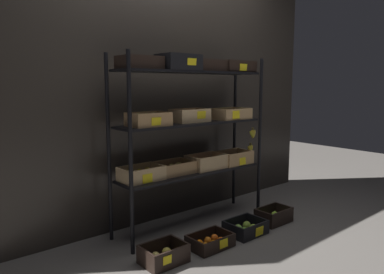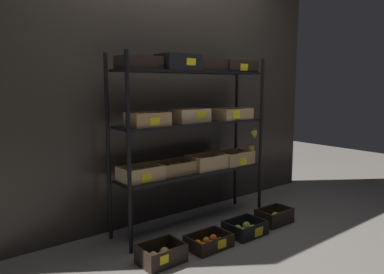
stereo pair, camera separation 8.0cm
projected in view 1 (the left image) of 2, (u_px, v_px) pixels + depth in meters
The scene contains 7 objects.
ground_plane at pixel (192, 224), 3.38m from camera, with size 10.00×10.00×0.00m, color #605B56.
storefront_wall at pixel (167, 80), 3.47m from camera, with size 3.86×0.12×2.65m, color #2D2823.
display_rack at pixel (193, 121), 3.25m from camera, with size 1.58×0.37×1.53m.
crate_ground_apple_gold at pixel (164, 256), 2.63m from camera, with size 0.32×0.24×0.14m.
crate_ground_tangerine at pixel (210, 242), 2.89m from camera, with size 0.34×0.24×0.11m.
crate_ground_apple_green at pixel (246, 229), 3.15m from camera, with size 0.33×0.27×0.12m.
crate_ground_right_apple_green at pixel (274, 217), 3.41m from camera, with size 0.32×0.21×0.14m.
Camera 1 is at (-2.07, -2.48, 1.27)m, focal length 34.09 mm.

